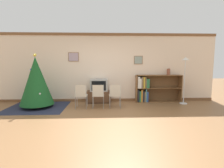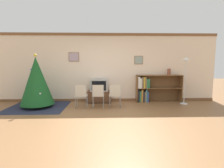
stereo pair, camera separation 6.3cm
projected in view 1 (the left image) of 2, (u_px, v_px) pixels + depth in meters
ground_plane at (105, 121)px, 4.69m from camera, size 24.00×24.00×0.00m
wall_back at (104, 68)px, 6.98m from camera, size 8.91×0.11×2.70m
area_rug at (38, 107)px, 6.13m from camera, size 2.00×1.88×0.01m
christmas_tree at (36, 81)px, 6.01m from camera, size 1.13×1.13×1.85m
tv_console at (99, 97)px, 6.82m from camera, size 0.92×0.45×0.45m
television at (99, 85)px, 6.76m from camera, size 0.66×0.43×0.47m
folding_chair_left at (81, 95)px, 5.90m from camera, size 0.40×0.40×0.82m
folding_chair_center at (98, 95)px, 5.92m from camera, size 0.40×0.40×0.82m
folding_chair_right at (115, 95)px, 5.94m from camera, size 0.40×0.40×0.82m
bookshelf at (150, 89)px, 6.92m from camera, size 1.78×0.36×1.07m
vase at (168, 72)px, 6.88m from camera, size 0.13×0.13×0.25m
standing_lamp at (185, 68)px, 6.48m from camera, size 0.28×0.28×1.76m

